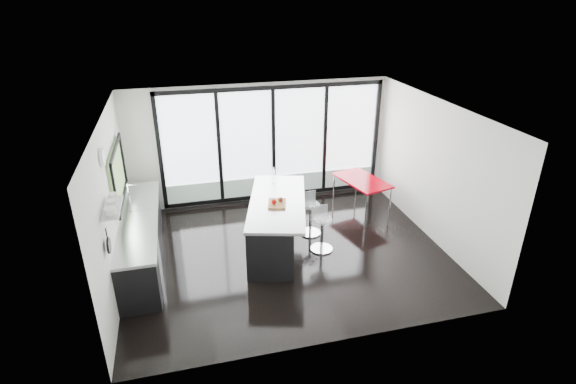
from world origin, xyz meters
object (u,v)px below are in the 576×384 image
object	(u,v)px
bar_stool_far	(310,219)
island	(273,223)
bar_stool_near	(322,234)
red_table	(361,194)

from	to	relation	value
bar_stool_far	island	bearing A→B (deg)	-168.17
island	bar_stool_near	world-z (taller)	island
bar_stool_near	red_table	xyz separation A→B (m)	(1.44, 1.50, 0.01)
island	bar_stool_far	xyz separation A→B (m)	(0.85, 0.30, -0.16)
island	bar_stool_far	size ratio (longest dim) A/B	3.82
red_table	island	bearing A→B (deg)	-153.88
bar_stool_far	red_table	distance (m)	1.70
island	bar_stool_near	size ratio (longest dim) A/B	3.83
bar_stool_near	bar_stool_far	xyz separation A→B (m)	(-0.03, 0.66, 0.00)
bar_stool_near	bar_stool_far	size ratio (longest dim) A/B	1.00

